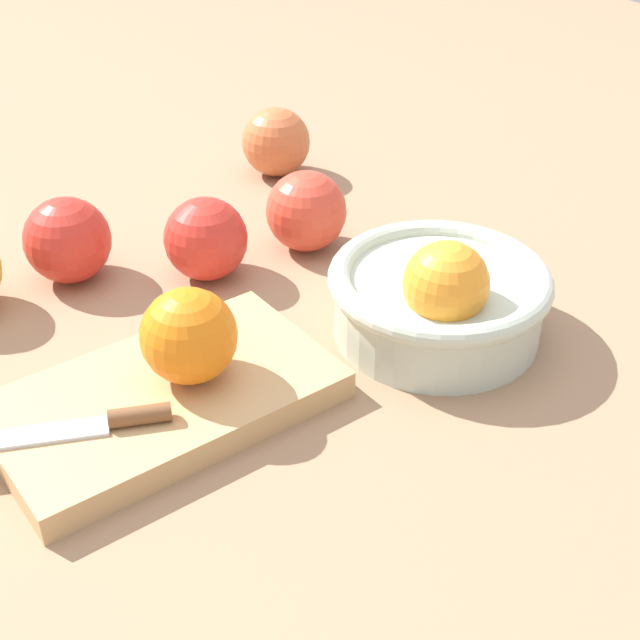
{
  "coord_description": "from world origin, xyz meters",
  "views": [
    {
      "loc": [
        0.34,
        0.56,
        0.45
      ],
      "look_at": [
        -0.03,
        0.1,
        0.04
      ],
      "focal_mm": 49.75,
      "sensor_mm": 36.0,
      "label": 1
    }
  ],
  "objects_px": {
    "apple_front_left": "(276,142)",
    "apple_front_left_3": "(206,239)",
    "orange_on_board": "(189,336)",
    "apple_front_right_2": "(67,240)",
    "cutting_board": "(164,399)",
    "bowl": "(439,297)",
    "knife": "(93,424)",
    "apple_front_left_2": "(306,211)"
  },
  "relations": [
    {
      "from": "apple_front_right_2",
      "to": "cutting_board",
      "type": "bearing_deg",
      "value": 81.76
    },
    {
      "from": "apple_front_left",
      "to": "apple_front_left_2",
      "type": "height_order",
      "value": "apple_front_left_2"
    },
    {
      "from": "cutting_board",
      "to": "apple_front_left_2",
      "type": "xyz_separation_m",
      "value": [
        -0.24,
        -0.13,
        0.03
      ]
    },
    {
      "from": "cutting_board",
      "to": "orange_on_board",
      "type": "xyz_separation_m",
      "value": [
        -0.03,
        0.0,
        0.05
      ]
    },
    {
      "from": "cutting_board",
      "to": "knife",
      "type": "distance_m",
      "value": 0.07
    },
    {
      "from": "apple_front_right_2",
      "to": "apple_front_left",
      "type": "bearing_deg",
      "value": -167.03
    },
    {
      "from": "bowl",
      "to": "orange_on_board",
      "type": "distance_m",
      "value": 0.22
    },
    {
      "from": "orange_on_board",
      "to": "knife",
      "type": "relative_size",
      "value": 0.51
    },
    {
      "from": "apple_front_left",
      "to": "orange_on_board",
      "type": "bearing_deg",
      "value": 44.77
    },
    {
      "from": "orange_on_board",
      "to": "knife",
      "type": "bearing_deg",
      "value": 6.24
    },
    {
      "from": "apple_front_left_3",
      "to": "apple_front_right_2",
      "type": "relative_size",
      "value": 0.97
    },
    {
      "from": "bowl",
      "to": "orange_on_board",
      "type": "xyz_separation_m",
      "value": [
        0.21,
        -0.06,
        0.02
      ]
    },
    {
      "from": "apple_front_left_2",
      "to": "orange_on_board",
      "type": "bearing_deg",
      "value": 32.0
    },
    {
      "from": "cutting_board",
      "to": "apple_front_left_3",
      "type": "relative_size",
      "value": 3.25
    },
    {
      "from": "orange_on_board",
      "to": "apple_front_left_3",
      "type": "height_order",
      "value": "orange_on_board"
    },
    {
      "from": "apple_front_left_3",
      "to": "apple_front_right_2",
      "type": "distance_m",
      "value": 0.13
    },
    {
      "from": "cutting_board",
      "to": "apple_front_left",
      "type": "xyz_separation_m",
      "value": [
        -0.32,
        -0.29,
        0.03
      ]
    },
    {
      "from": "orange_on_board",
      "to": "apple_front_right_2",
      "type": "xyz_separation_m",
      "value": [
        -0.01,
        -0.23,
        -0.02
      ]
    },
    {
      "from": "bowl",
      "to": "knife",
      "type": "xyz_separation_m",
      "value": [
        0.3,
        -0.05,
        -0.01
      ]
    },
    {
      "from": "bowl",
      "to": "apple_front_right_2",
      "type": "xyz_separation_m",
      "value": [
        0.2,
        -0.29,
        0.0
      ]
    },
    {
      "from": "apple_front_left",
      "to": "apple_front_left_2",
      "type": "xyz_separation_m",
      "value": [
        0.08,
        0.16,
        0.0
      ]
    },
    {
      "from": "cutting_board",
      "to": "apple_front_left",
      "type": "distance_m",
      "value": 0.44
    },
    {
      "from": "orange_on_board",
      "to": "apple_front_left_2",
      "type": "distance_m",
      "value": 0.26
    },
    {
      "from": "knife",
      "to": "apple_front_left_2",
      "type": "bearing_deg",
      "value": -154.55
    },
    {
      "from": "apple_front_left",
      "to": "bowl",
      "type": "bearing_deg",
      "value": 75.96
    },
    {
      "from": "orange_on_board",
      "to": "apple_front_left_3",
      "type": "bearing_deg",
      "value": -126.04
    },
    {
      "from": "knife",
      "to": "apple_front_left",
      "type": "relative_size",
      "value": 1.85
    },
    {
      "from": "apple_front_left_3",
      "to": "orange_on_board",
      "type": "bearing_deg",
      "value": 53.96
    },
    {
      "from": "bowl",
      "to": "cutting_board",
      "type": "xyz_separation_m",
      "value": [
        0.24,
        -0.06,
        -0.03
      ]
    },
    {
      "from": "bowl",
      "to": "apple_front_left_2",
      "type": "relative_size",
      "value": 2.35
    },
    {
      "from": "cutting_board",
      "to": "apple_front_left",
      "type": "relative_size",
      "value": 3.26
    },
    {
      "from": "apple_front_right_2",
      "to": "apple_front_left_3",
      "type": "bearing_deg",
      "value": 143.21
    },
    {
      "from": "apple_front_left",
      "to": "apple_front_right_2",
      "type": "height_order",
      "value": "apple_front_right_2"
    },
    {
      "from": "apple_front_left_3",
      "to": "apple_front_left",
      "type": "bearing_deg",
      "value": -142.49
    },
    {
      "from": "bowl",
      "to": "apple_front_right_2",
      "type": "relative_size",
      "value": 2.33
    },
    {
      "from": "bowl",
      "to": "apple_front_right_2",
      "type": "bearing_deg",
      "value": -54.6
    },
    {
      "from": "knife",
      "to": "apple_front_right_2",
      "type": "xyz_separation_m",
      "value": [
        -0.1,
        -0.24,
        0.01
      ]
    },
    {
      "from": "apple_front_left",
      "to": "apple_front_left_3",
      "type": "bearing_deg",
      "value": 37.51
    },
    {
      "from": "apple_front_left_2",
      "to": "apple_front_left",
      "type": "bearing_deg",
      "value": -116.67
    },
    {
      "from": "orange_on_board",
      "to": "apple_front_left_2",
      "type": "xyz_separation_m",
      "value": [
        -0.22,
        -0.14,
        -0.02
      ]
    },
    {
      "from": "cutting_board",
      "to": "apple_front_right_2",
      "type": "xyz_separation_m",
      "value": [
        -0.03,
        -0.23,
        0.03
      ]
    },
    {
      "from": "knife",
      "to": "bowl",
      "type": "bearing_deg",
      "value": 171.04
    }
  ]
}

